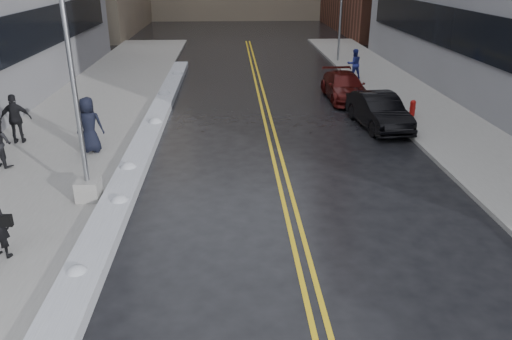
{
  "coord_description": "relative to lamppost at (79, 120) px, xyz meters",
  "views": [
    {
      "loc": [
        0.86,
        -11.31,
        6.49
      ],
      "look_at": [
        1.51,
        1.19,
        1.3
      ],
      "focal_mm": 35.0,
      "sensor_mm": 36.0,
      "label": 1
    }
  ],
  "objects": [
    {
      "name": "lamppost",
      "position": [
        0.0,
        0.0,
        0.0
      ],
      "size": [
        0.65,
        0.65,
        7.62
      ],
      "color": "gray",
      "rests_on": "sidewalk_west"
    },
    {
      "name": "sidewalk_west",
      "position": [
        -2.45,
        8.0,
        -2.46
      ],
      "size": [
        5.5,
        50.0,
        0.15
      ],
      "primitive_type": "cube",
      "color": "gray",
      "rests_on": "ground"
    },
    {
      "name": "lane_line_right",
      "position": [
        5.95,
        8.0,
        -2.53
      ],
      "size": [
        0.12,
        50.0,
        0.01
      ],
      "primitive_type": "cube",
      "color": "gold",
      "rests_on": "ground"
    },
    {
      "name": "traffic_signal",
      "position": [
        11.8,
        22.0,
        0.87
      ],
      "size": [
        0.16,
        0.2,
        6.0
      ],
      "color": "gray",
      "rests_on": "sidewalk_east"
    },
    {
      "name": "car_maroon",
      "position": [
        10.0,
        11.64,
        -1.87
      ],
      "size": [
        1.91,
        4.61,
        1.33
      ],
      "primitive_type": "imported",
      "rotation": [
        0.0,
        0.0,
        0.01
      ],
      "color": "#410C0A",
      "rests_on": "ground"
    },
    {
      "name": "pedestrian_d",
      "position": [
        -3.94,
        5.21,
        -1.44
      ],
      "size": [
        1.17,
        0.65,
        1.88
      ],
      "primitive_type": "imported",
      "rotation": [
        0.0,
        0.0,
        3.32
      ],
      "color": "black",
      "rests_on": "sidewalk_west"
    },
    {
      "name": "ground",
      "position": [
        3.3,
        -2.0,
        -2.53
      ],
      "size": [
        160.0,
        160.0,
        0.0
      ],
      "primitive_type": "plane",
      "color": "black",
      "rests_on": "ground"
    },
    {
      "name": "lane_line_left",
      "position": [
        5.65,
        8.0,
        -2.53
      ],
      "size": [
        0.12,
        50.0,
        0.01
      ],
      "primitive_type": "cube",
      "color": "gold",
      "rests_on": "ground"
    },
    {
      "name": "car_black",
      "position": [
        10.42,
        6.86,
        -1.81
      ],
      "size": [
        1.97,
        4.5,
        1.44
      ],
      "primitive_type": "imported",
      "rotation": [
        0.0,
        0.0,
        0.1
      ],
      "color": "black",
      "rests_on": "ground"
    },
    {
      "name": "sidewalk_east",
      "position": [
        13.3,
        8.0,
        -2.46
      ],
      "size": [
        4.0,
        50.0,
        0.15
      ],
      "primitive_type": "cube",
      "color": "gray",
      "rests_on": "ground"
    },
    {
      "name": "pedestrian_b",
      "position": [
        -3.56,
        2.79,
        -1.56
      ],
      "size": [
        1.0,
        0.93,
        1.64
      ],
      "primitive_type": "imported",
      "rotation": [
        0.0,
        0.0,
        2.62
      ],
      "color": "black",
      "rests_on": "sidewalk_west"
    },
    {
      "name": "snow_ridge",
      "position": [
        0.85,
        6.0,
        -2.36
      ],
      "size": [
        0.9,
        30.0,
        0.34
      ],
      "primitive_type": "cube",
      "color": "silver",
      "rests_on": "ground"
    },
    {
      "name": "pedestrian_c",
      "position": [
        -0.93,
        4.05,
        -1.37
      ],
      "size": [
        1.0,
        0.66,
        2.02
      ],
      "primitive_type": "imported",
      "rotation": [
        0.0,
        0.0,
        3.12
      ],
      "color": "black",
      "rests_on": "sidewalk_west"
    },
    {
      "name": "fire_hydrant",
      "position": [
        12.3,
        8.0,
        -1.98
      ],
      "size": [
        0.26,
        0.26,
        0.73
      ],
      "color": "maroon",
      "rests_on": "sidewalk_east"
    },
    {
      "name": "pedestrian_east",
      "position": [
        11.5,
        16.0,
        -1.52
      ],
      "size": [
        0.92,
        0.75,
        1.73
      ],
      "primitive_type": "imported",
      "rotation": [
        0.0,
        0.0,
        3.26
      ],
      "color": "navy",
      "rests_on": "sidewalk_east"
    }
  ]
}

